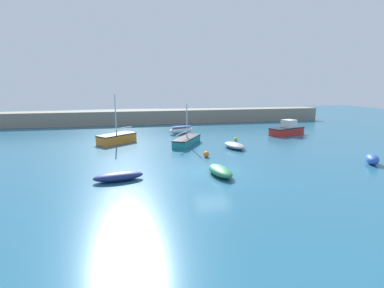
{
  "coord_description": "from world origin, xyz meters",
  "views": [
    {
      "loc": [
        -6.03,
        -20.29,
        6.26
      ],
      "look_at": [
        0.1,
        7.66,
        0.55
      ],
      "focal_mm": 28.0,
      "sensor_mm": 36.0,
      "label": 1
    }
  ],
  "objects_px": {
    "sailboat_short_mast": "(187,141)",
    "motorboat_grey_hull": "(287,130)",
    "mooring_buoy_yellow": "(236,139)",
    "dinghy_near_pier": "(372,159)",
    "rowboat_white_midwater": "(220,171)",
    "rowboat_blue_near": "(118,176)",
    "sailboat_twin_hulled": "(117,138)",
    "rowboat_with_red_cover": "(181,130)",
    "open_tender_yellow": "(234,145)",
    "mooring_buoy_orange": "(206,154)"
  },
  "relations": [
    {
      "from": "rowboat_white_midwater",
      "to": "dinghy_near_pier",
      "type": "bearing_deg",
      "value": 85.45
    },
    {
      "from": "sailboat_short_mast",
      "to": "rowboat_blue_near",
      "type": "bearing_deg",
      "value": 178.66
    },
    {
      "from": "sailboat_short_mast",
      "to": "rowboat_white_midwater",
      "type": "xyz_separation_m",
      "value": [
        0.15,
        -11.09,
        -0.11
      ]
    },
    {
      "from": "sailboat_short_mast",
      "to": "rowboat_blue_near",
      "type": "distance_m",
      "value": 12.73
    },
    {
      "from": "rowboat_with_red_cover",
      "to": "rowboat_white_midwater",
      "type": "xyz_separation_m",
      "value": [
        -0.58,
        -18.42,
        -0.19
      ]
    },
    {
      "from": "sailboat_short_mast",
      "to": "dinghy_near_pier",
      "type": "height_order",
      "value": "sailboat_short_mast"
    },
    {
      "from": "open_tender_yellow",
      "to": "mooring_buoy_orange",
      "type": "bearing_deg",
      "value": 118.1
    },
    {
      "from": "rowboat_blue_near",
      "to": "mooring_buoy_orange",
      "type": "bearing_deg",
      "value": 25.33
    },
    {
      "from": "sailboat_short_mast",
      "to": "open_tender_yellow",
      "type": "relative_size",
      "value": 1.58
    },
    {
      "from": "sailboat_short_mast",
      "to": "sailboat_twin_hulled",
      "type": "height_order",
      "value": "sailboat_twin_hulled"
    },
    {
      "from": "sailboat_short_mast",
      "to": "mooring_buoy_yellow",
      "type": "relative_size",
      "value": 13.27
    },
    {
      "from": "mooring_buoy_yellow",
      "to": "mooring_buoy_orange",
      "type": "bearing_deg",
      "value": -127.77
    },
    {
      "from": "sailboat_short_mast",
      "to": "rowboat_with_red_cover",
      "type": "distance_m",
      "value": 7.37
    },
    {
      "from": "sailboat_short_mast",
      "to": "rowboat_white_midwater",
      "type": "bearing_deg",
      "value": -148.35
    },
    {
      "from": "sailboat_short_mast",
      "to": "mooring_buoy_yellow",
      "type": "bearing_deg",
      "value": -47.55
    },
    {
      "from": "rowboat_with_red_cover",
      "to": "dinghy_near_pier",
      "type": "bearing_deg",
      "value": -73.67
    },
    {
      "from": "motorboat_grey_hull",
      "to": "dinghy_near_pier",
      "type": "relative_size",
      "value": 2.48
    },
    {
      "from": "rowboat_blue_near",
      "to": "sailboat_twin_hulled",
      "type": "relative_size",
      "value": 0.65
    },
    {
      "from": "rowboat_blue_near",
      "to": "rowboat_with_red_cover",
      "type": "distance_m",
      "value": 19.6
    },
    {
      "from": "rowboat_blue_near",
      "to": "dinghy_near_pier",
      "type": "height_order",
      "value": "dinghy_near_pier"
    },
    {
      "from": "sailboat_twin_hulled",
      "to": "mooring_buoy_orange",
      "type": "bearing_deg",
      "value": 93.05
    },
    {
      "from": "sailboat_short_mast",
      "to": "dinghy_near_pier",
      "type": "relative_size",
      "value": 2.55
    },
    {
      "from": "sailboat_short_mast",
      "to": "motorboat_grey_hull",
      "type": "xyz_separation_m",
      "value": [
        13.66,
        3.62,
        0.24
      ]
    },
    {
      "from": "sailboat_short_mast",
      "to": "open_tender_yellow",
      "type": "xyz_separation_m",
      "value": [
        4.31,
        -2.69,
        -0.15
      ]
    },
    {
      "from": "motorboat_grey_hull",
      "to": "open_tender_yellow",
      "type": "distance_m",
      "value": 11.29
    },
    {
      "from": "sailboat_short_mast",
      "to": "rowboat_with_red_cover",
      "type": "relative_size",
      "value": 1.42
    },
    {
      "from": "sailboat_twin_hulled",
      "to": "mooring_buoy_orange",
      "type": "height_order",
      "value": "sailboat_twin_hulled"
    },
    {
      "from": "rowboat_white_midwater",
      "to": "mooring_buoy_orange",
      "type": "relative_size",
      "value": 6.21
    },
    {
      "from": "sailboat_short_mast",
      "to": "rowboat_blue_near",
      "type": "height_order",
      "value": "sailboat_short_mast"
    },
    {
      "from": "dinghy_near_pier",
      "to": "sailboat_twin_hulled",
      "type": "xyz_separation_m",
      "value": [
        -20.2,
        13.39,
        0.13
      ]
    },
    {
      "from": "open_tender_yellow",
      "to": "dinghy_near_pier",
      "type": "bearing_deg",
      "value": -143.31
    },
    {
      "from": "motorboat_grey_hull",
      "to": "rowboat_with_red_cover",
      "type": "distance_m",
      "value": 13.45
    },
    {
      "from": "rowboat_blue_near",
      "to": "mooring_buoy_orange",
      "type": "distance_m",
      "value": 9.0
    },
    {
      "from": "sailboat_twin_hulled",
      "to": "mooring_buoy_yellow",
      "type": "distance_m",
      "value": 13.22
    },
    {
      "from": "sailboat_short_mast",
      "to": "rowboat_with_red_cover",
      "type": "height_order",
      "value": "sailboat_short_mast"
    },
    {
      "from": "dinghy_near_pier",
      "to": "open_tender_yellow",
      "type": "xyz_separation_m",
      "value": [
        -8.66,
        8.07,
        -0.11
      ]
    },
    {
      "from": "dinghy_near_pier",
      "to": "rowboat_white_midwater",
      "type": "xyz_separation_m",
      "value": [
        -12.82,
        -0.33,
        -0.07
      ]
    },
    {
      "from": "sailboat_short_mast",
      "to": "sailboat_twin_hulled",
      "type": "relative_size",
      "value": 0.99
    },
    {
      "from": "rowboat_white_midwater",
      "to": "open_tender_yellow",
      "type": "height_order",
      "value": "rowboat_white_midwater"
    },
    {
      "from": "rowboat_with_red_cover",
      "to": "open_tender_yellow",
      "type": "xyz_separation_m",
      "value": [
        3.58,
        -10.03,
        -0.23
      ]
    },
    {
      "from": "dinghy_near_pier",
      "to": "rowboat_with_red_cover",
      "type": "bearing_deg",
      "value": -114.63
    },
    {
      "from": "rowboat_blue_near",
      "to": "rowboat_white_midwater",
      "type": "bearing_deg",
      "value": -12.11
    },
    {
      "from": "dinghy_near_pier",
      "to": "mooring_buoy_orange",
      "type": "height_order",
      "value": "dinghy_near_pier"
    },
    {
      "from": "mooring_buoy_yellow",
      "to": "sailboat_short_mast",
      "type": "bearing_deg",
      "value": -168.44
    },
    {
      "from": "sailboat_twin_hulled",
      "to": "rowboat_white_midwater",
      "type": "height_order",
      "value": "sailboat_twin_hulled"
    },
    {
      "from": "rowboat_with_red_cover",
      "to": "rowboat_white_midwater",
      "type": "height_order",
      "value": "rowboat_with_red_cover"
    },
    {
      "from": "motorboat_grey_hull",
      "to": "sailboat_twin_hulled",
      "type": "distance_m",
      "value": 20.92
    },
    {
      "from": "rowboat_blue_near",
      "to": "mooring_buoy_yellow",
      "type": "bearing_deg",
      "value": 33.87
    },
    {
      "from": "rowboat_white_midwater",
      "to": "mooring_buoy_yellow",
      "type": "height_order",
      "value": "rowboat_white_midwater"
    },
    {
      "from": "sailboat_short_mast",
      "to": "rowboat_white_midwater",
      "type": "distance_m",
      "value": 11.09
    }
  ]
}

